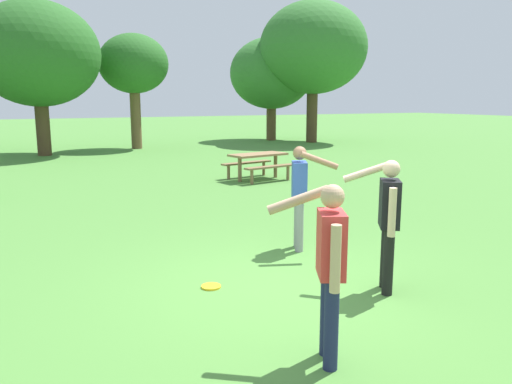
{
  "coord_description": "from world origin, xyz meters",
  "views": [
    {
      "loc": [
        -3.03,
        -5.33,
        2.36
      ],
      "look_at": [
        0.24,
        1.26,
        1.0
      ],
      "focal_mm": 35.52,
      "sensor_mm": 36.0,
      "label": 1
    }
  ],
  "objects_px": {
    "person_thrower": "(329,260)",
    "tree_slender_mid": "(134,65)",
    "person_catcher": "(300,190)",
    "frisbee": "(211,287)",
    "tree_back_left": "(271,74)",
    "picnic_table_near": "(258,161)",
    "tree_back_right": "(313,48)",
    "person_bystander": "(388,216)",
    "tree_far_right": "(37,54)"
  },
  "relations": [
    {
      "from": "person_thrower",
      "to": "tree_slender_mid",
      "type": "bearing_deg",
      "value": 81.27
    },
    {
      "from": "person_thrower",
      "to": "person_catcher",
      "type": "distance_m",
      "value": 3.51
    },
    {
      "from": "frisbee",
      "to": "tree_back_left",
      "type": "xyz_separation_m",
      "value": [
        11.56,
        20.07,
        3.73
      ]
    },
    {
      "from": "picnic_table_near",
      "to": "tree_back_right",
      "type": "xyz_separation_m",
      "value": [
        8.43,
        10.3,
        4.43
      ]
    },
    {
      "from": "tree_back_right",
      "to": "tree_back_left",
      "type": "bearing_deg",
      "value": 120.25
    },
    {
      "from": "person_bystander",
      "to": "tree_back_left",
      "type": "height_order",
      "value": "tree_back_left"
    },
    {
      "from": "frisbee",
      "to": "tree_slender_mid",
      "type": "xyz_separation_m",
      "value": [
        3.45,
        18.52,
        3.89
      ]
    },
    {
      "from": "tree_back_left",
      "to": "frisbee",
      "type": "bearing_deg",
      "value": -119.95
    },
    {
      "from": "person_thrower",
      "to": "tree_back_left",
      "type": "height_order",
      "value": "tree_back_left"
    },
    {
      "from": "person_catcher",
      "to": "tree_back_left",
      "type": "height_order",
      "value": "tree_back_left"
    },
    {
      "from": "picnic_table_near",
      "to": "tree_slender_mid",
      "type": "xyz_separation_m",
      "value": [
        -0.99,
        10.99,
        3.34
      ]
    },
    {
      "from": "tree_slender_mid",
      "to": "person_catcher",
      "type": "bearing_deg",
      "value": -95.13
    },
    {
      "from": "person_catcher",
      "to": "tree_far_right",
      "type": "height_order",
      "value": "tree_far_right"
    },
    {
      "from": "tree_back_right",
      "to": "tree_far_right",
      "type": "bearing_deg",
      "value": -177.7
    },
    {
      "from": "tree_slender_mid",
      "to": "person_bystander",
      "type": "bearing_deg",
      "value": -94.52
    },
    {
      "from": "person_thrower",
      "to": "person_bystander",
      "type": "bearing_deg",
      "value": 34.59
    },
    {
      "from": "frisbee",
      "to": "person_thrower",
      "type": "bearing_deg",
      "value": -82.83
    },
    {
      "from": "person_bystander",
      "to": "picnic_table_near",
      "type": "height_order",
      "value": "person_bystander"
    },
    {
      "from": "tree_back_right",
      "to": "frisbee",
      "type": "bearing_deg",
      "value": -125.83
    },
    {
      "from": "person_thrower",
      "to": "tree_slender_mid",
      "type": "height_order",
      "value": "tree_slender_mid"
    },
    {
      "from": "person_bystander",
      "to": "person_thrower",
      "type": "bearing_deg",
      "value": -145.41
    },
    {
      "from": "person_bystander",
      "to": "tree_back_left",
      "type": "relative_size",
      "value": 0.29
    },
    {
      "from": "person_bystander",
      "to": "tree_slender_mid",
      "type": "height_order",
      "value": "tree_slender_mid"
    },
    {
      "from": "person_thrower",
      "to": "tree_slender_mid",
      "type": "xyz_separation_m",
      "value": [
        3.18,
        20.7,
        2.94
      ]
    },
    {
      "from": "frisbee",
      "to": "tree_far_right",
      "type": "relative_size",
      "value": 0.04
    },
    {
      "from": "person_catcher",
      "to": "tree_back_left",
      "type": "xyz_separation_m",
      "value": [
        9.69,
        19.13,
        2.78
      ]
    },
    {
      "from": "tree_far_right",
      "to": "tree_back_left",
      "type": "height_order",
      "value": "tree_far_right"
    },
    {
      "from": "person_bystander",
      "to": "tree_back_right",
      "type": "xyz_separation_m",
      "value": [
        10.96,
        18.89,
        4.03
      ]
    },
    {
      "from": "tree_back_left",
      "to": "person_bystander",
      "type": "bearing_deg",
      "value": -114.56
    },
    {
      "from": "tree_slender_mid",
      "to": "picnic_table_near",
      "type": "bearing_deg",
      "value": -84.86
    },
    {
      "from": "tree_slender_mid",
      "to": "tree_back_right",
      "type": "xyz_separation_m",
      "value": [
        9.42,
        -0.69,
        1.09
      ]
    },
    {
      "from": "person_thrower",
      "to": "picnic_table_near",
      "type": "distance_m",
      "value": 10.57
    },
    {
      "from": "person_catcher",
      "to": "tree_far_right",
      "type": "bearing_deg",
      "value": 99.05
    },
    {
      "from": "tree_slender_mid",
      "to": "tree_back_right",
      "type": "relative_size",
      "value": 0.72
    },
    {
      "from": "tree_back_right",
      "to": "person_bystander",
      "type": "bearing_deg",
      "value": -120.14
    },
    {
      "from": "person_catcher",
      "to": "person_thrower",
      "type": "bearing_deg",
      "value": -117.09
    },
    {
      "from": "person_thrower",
      "to": "frisbee",
      "type": "bearing_deg",
      "value": 97.17
    },
    {
      "from": "person_bystander",
      "to": "tree_slender_mid",
      "type": "distance_m",
      "value": 19.86
    },
    {
      "from": "picnic_table_near",
      "to": "tree_back_right",
      "type": "relative_size",
      "value": 0.26
    },
    {
      "from": "tree_back_right",
      "to": "person_thrower",
      "type": "bearing_deg",
      "value": -122.19
    },
    {
      "from": "frisbee",
      "to": "person_bystander",
      "type": "bearing_deg",
      "value": -29.05
    },
    {
      "from": "tree_far_right",
      "to": "person_thrower",
      "type": "bearing_deg",
      "value": -87.04
    },
    {
      "from": "person_bystander",
      "to": "tree_far_right",
      "type": "height_order",
      "value": "tree_far_right"
    },
    {
      "from": "tree_slender_mid",
      "to": "tree_back_left",
      "type": "distance_m",
      "value": 8.26
    },
    {
      "from": "picnic_table_near",
      "to": "tree_back_left",
      "type": "bearing_deg",
      "value": 60.41
    },
    {
      "from": "tree_back_left",
      "to": "person_catcher",
      "type": "bearing_deg",
      "value": -116.86
    },
    {
      "from": "person_thrower",
      "to": "tree_back_left",
      "type": "bearing_deg",
      "value": 63.1
    },
    {
      "from": "tree_slender_mid",
      "to": "person_thrower",
      "type": "bearing_deg",
      "value": -98.73
    },
    {
      "from": "person_bystander",
      "to": "frisbee",
      "type": "xyz_separation_m",
      "value": [
        -1.91,
        1.06,
        -0.95
      ]
    },
    {
      "from": "person_thrower",
      "to": "tree_back_right",
      "type": "distance_m",
      "value": 23.99
    }
  ]
}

